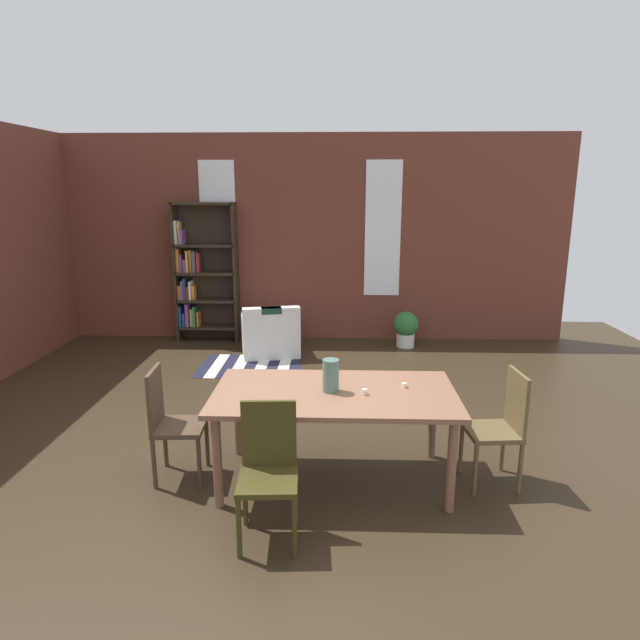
% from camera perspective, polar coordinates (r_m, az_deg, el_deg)
% --- Properties ---
extents(ground_plane, '(10.83, 10.83, 0.00)m').
position_cam_1_polar(ground_plane, '(4.96, -5.43, -14.77)').
color(ground_plane, '#322718').
extents(back_wall_brick, '(8.29, 0.12, 3.18)m').
position_cam_1_polar(back_wall_brick, '(8.61, -2.04, 8.51)').
color(back_wall_brick, brown).
rests_on(back_wall_brick, ground).
extents(window_pane_0, '(0.55, 0.02, 2.07)m').
position_cam_1_polar(window_pane_0, '(8.71, -10.60, 9.40)').
color(window_pane_0, white).
extents(window_pane_1, '(0.55, 0.02, 2.07)m').
position_cam_1_polar(window_pane_1, '(8.53, 6.62, 9.45)').
color(window_pane_1, white).
extents(dining_table, '(1.94, 1.04, 0.78)m').
position_cam_1_polar(dining_table, '(4.40, 1.53, -8.45)').
color(dining_table, brown).
rests_on(dining_table, ground).
extents(vase_on_table, '(0.13, 0.13, 0.26)m').
position_cam_1_polar(vase_on_table, '(4.33, 1.14, -5.85)').
color(vase_on_table, '#4C7266').
rests_on(vase_on_table, dining_table).
extents(tealight_candle_0, '(0.04, 0.04, 0.05)m').
position_cam_1_polar(tealight_candle_0, '(4.31, 4.70, -7.54)').
color(tealight_candle_0, silver).
rests_on(tealight_candle_0, dining_table).
extents(tealight_candle_1, '(0.04, 0.04, 0.04)m').
position_cam_1_polar(tealight_candle_1, '(4.50, 8.84, -6.79)').
color(tealight_candle_1, silver).
rests_on(tealight_candle_1, dining_table).
extents(dining_chair_near_left, '(0.42, 0.42, 0.95)m').
position_cam_1_polar(dining_chair_near_left, '(3.84, -5.44, -15.13)').
color(dining_chair_near_left, '#383213').
rests_on(dining_chair_near_left, ground).
extents(dining_chair_head_right, '(0.43, 0.43, 0.95)m').
position_cam_1_polar(dining_chair_head_right, '(4.67, 18.50, -10.35)').
color(dining_chair_head_right, brown).
rests_on(dining_chair_head_right, ground).
extents(dining_chair_head_left, '(0.42, 0.42, 0.95)m').
position_cam_1_polar(dining_chair_head_left, '(4.68, -15.44, -10.08)').
color(dining_chair_head_left, '#473324').
rests_on(dining_chair_head_left, ground).
extents(bookshelf_tall, '(0.97, 0.30, 2.16)m').
position_cam_1_polar(bookshelf_tall, '(8.68, -12.33, 4.71)').
color(bookshelf_tall, '#2D2319').
rests_on(bookshelf_tall, ground).
extents(armchair_white, '(0.95, 0.95, 0.75)m').
position_cam_1_polar(armchair_white, '(7.94, -5.27, -1.60)').
color(armchair_white, silver).
rests_on(armchair_white, ground).
extents(potted_plant_by_shelf, '(0.38, 0.38, 0.55)m').
position_cam_1_polar(potted_plant_by_shelf, '(8.35, 9.00, -0.78)').
color(potted_plant_by_shelf, silver).
rests_on(potted_plant_by_shelf, ground).
extents(striped_rug, '(1.37, 1.02, 0.01)m').
position_cam_1_polar(striped_rug, '(7.48, -7.30, -4.80)').
color(striped_rug, '#1E1E33').
rests_on(striped_rug, ground).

